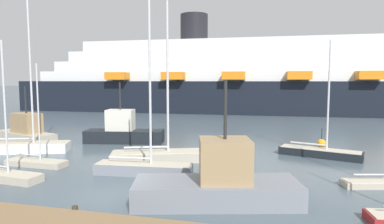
{
  "coord_description": "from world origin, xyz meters",
  "views": [
    {
      "loc": [
        7.73,
        -14.59,
        5.77
      ],
      "look_at": [
        0.0,
        17.19,
        2.65
      ],
      "focal_mm": 30.87,
      "sensor_mm": 36.0,
      "label": 1
    }
  ],
  "objects_px": {
    "sailboat_1": "(382,181)",
    "sailboat_5": "(320,151)",
    "sailboat_2": "(27,145)",
    "fishing_boat_0": "(123,131)",
    "channel_buoy_0": "(36,131)",
    "sailboat_4": "(3,174)",
    "sailboat_7": "(36,161)",
    "fishing_boat_1": "(26,131)",
    "channel_buoy_1": "(321,143)",
    "fishing_boat_3": "(219,182)",
    "sailboat_0": "(144,166)",
    "cruise_ship": "(293,80)",
    "sailboat_6": "(161,154)"
  },
  "relations": [
    {
      "from": "sailboat_7",
      "to": "channel_buoy_1",
      "type": "height_order",
      "value": "sailboat_7"
    },
    {
      "from": "sailboat_1",
      "to": "sailboat_5",
      "type": "distance_m",
      "value": 7.17
    },
    {
      "from": "sailboat_4",
      "to": "sailboat_6",
      "type": "xyz_separation_m",
      "value": [
        7.39,
        6.49,
        0.15
      ]
    },
    {
      "from": "fishing_boat_1",
      "to": "channel_buoy_1",
      "type": "xyz_separation_m",
      "value": [
        26.91,
        3.52,
        -0.6
      ]
    },
    {
      "from": "sailboat_2",
      "to": "sailboat_5",
      "type": "relative_size",
      "value": 1.45
    },
    {
      "from": "sailboat_1",
      "to": "cruise_ship",
      "type": "distance_m",
      "value": 43.47
    },
    {
      "from": "sailboat_1",
      "to": "fishing_boat_0",
      "type": "distance_m",
      "value": 21.25
    },
    {
      "from": "sailboat_1",
      "to": "fishing_boat_3",
      "type": "bearing_deg",
      "value": -165.83
    },
    {
      "from": "cruise_ship",
      "to": "fishing_boat_3",
      "type": "bearing_deg",
      "value": -98.86
    },
    {
      "from": "sailboat_4",
      "to": "fishing_boat_1",
      "type": "relative_size",
      "value": 1.08
    },
    {
      "from": "sailboat_0",
      "to": "channel_buoy_0",
      "type": "height_order",
      "value": "sailboat_0"
    },
    {
      "from": "sailboat_7",
      "to": "cruise_ship",
      "type": "bearing_deg",
      "value": 67.86
    },
    {
      "from": "fishing_boat_1",
      "to": "fishing_boat_3",
      "type": "bearing_deg",
      "value": -9.58
    },
    {
      "from": "channel_buoy_0",
      "to": "cruise_ship",
      "type": "height_order",
      "value": "cruise_ship"
    },
    {
      "from": "sailboat_2",
      "to": "fishing_boat_1",
      "type": "relative_size",
      "value": 1.71
    },
    {
      "from": "channel_buoy_0",
      "to": "channel_buoy_1",
      "type": "height_order",
      "value": "channel_buoy_0"
    },
    {
      "from": "fishing_boat_0",
      "to": "cruise_ship",
      "type": "relative_size",
      "value": 0.07
    },
    {
      "from": "sailboat_5",
      "to": "fishing_boat_0",
      "type": "distance_m",
      "value": 17.21
    },
    {
      "from": "sailboat_1",
      "to": "fishing_boat_3",
      "type": "xyz_separation_m",
      "value": [
        -8.25,
        -4.44,
        0.65
      ]
    },
    {
      "from": "sailboat_4",
      "to": "channel_buoy_0",
      "type": "bearing_deg",
      "value": 128.32
    },
    {
      "from": "sailboat_0",
      "to": "sailboat_1",
      "type": "height_order",
      "value": "sailboat_0"
    },
    {
      "from": "sailboat_2",
      "to": "channel_buoy_1",
      "type": "bearing_deg",
      "value": -1.35
    },
    {
      "from": "sailboat_4",
      "to": "fishing_boat_1",
      "type": "bearing_deg",
      "value": 130.54
    },
    {
      "from": "sailboat_1",
      "to": "channel_buoy_0",
      "type": "xyz_separation_m",
      "value": [
        -30.25,
        10.4,
        0.05
      ]
    },
    {
      "from": "sailboat_6",
      "to": "channel_buoy_0",
      "type": "xyz_separation_m",
      "value": [
        -16.64,
        7.74,
        -0.13
      ]
    },
    {
      "from": "sailboat_2",
      "to": "channel_buoy_0",
      "type": "height_order",
      "value": "sailboat_2"
    },
    {
      "from": "sailboat_4",
      "to": "channel_buoy_1",
      "type": "relative_size",
      "value": 4.78
    },
    {
      "from": "sailboat_4",
      "to": "fishing_boat_3",
      "type": "distance_m",
      "value": 12.78
    },
    {
      "from": "sailboat_7",
      "to": "fishing_boat_1",
      "type": "xyz_separation_m",
      "value": [
        -7.19,
        7.49,
        0.67
      ]
    },
    {
      "from": "sailboat_2",
      "to": "fishing_boat_0",
      "type": "distance_m",
      "value": 8.11
    },
    {
      "from": "fishing_boat_0",
      "to": "sailboat_4",
      "type": "bearing_deg",
      "value": 72.66
    },
    {
      "from": "sailboat_7",
      "to": "fishing_boat_1",
      "type": "height_order",
      "value": "sailboat_7"
    },
    {
      "from": "fishing_boat_0",
      "to": "channel_buoy_0",
      "type": "height_order",
      "value": "fishing_boat_0"
    },
    {
      "from": "sailboat_0",
      "to": "cruise_ship",
      "type": "xyz_separation_m",
      "value": [
        11.29,
        43.89,
        5.3
      ]
    },
    {
      "from": "sailboat_2",
      "to": "fishing_boat_1",
      "type": "bearing_deg",
      "value": 112.53
    },
    {
      "from": "fishing_boat_0",
      "to": "fishing_boat_1",
      "type": "bearing_deg",
      "value": 1.07
    },
    {
      "from": "sailboat_0",
      "to": "fishing_boat_1",
      "type": "relative_size",
      "value": 1.44
    },
    {
      "from": "sailboat_7",
      "to": "fishing_boat_0",
      "type": "relative_size",
      "value": 0.92
    },
    {
      "from": "sailboat_4",
      "to": "sailboat_7",
      "type": "distance_m",
      "value": 3.27
    },
    {
      "from": "sailboat_1",
      "to": "fishing_boat_1",
      "type": "height_order",
      "value": "sailboat_1"
    },
    {
      "from": "sailboat_5",
      "to": "sailboat_0",
      "type": "bearing_deg",
      "value": -128.36
    },
    {
      "from": "sailboat_0",
      "to": "sailboat_2",
      "type": "relative_size",
      "value": 0.84
    },
    {
      "from": "fishing_boat_0",
      "to": "fishing_boat_1",
      "type": "height_order",
      "value": "fishing_boat_0"
    },
    {
      "from": "fishing_boat_3",
      "to": "cruise_ship",
      "type": "xyz_separation_m",
      "value": [
        6.03,
        47.51,
        4.84
      ]
    },
    {
      "from": "sailboat_4",
      "to": "sailboat_7",
      "type": "xyz_separation_m",
      "value": [
        -0.39,
        3.25,
        -0.07
      ]
    },
    {
      "from": "sailboat_1",
      "to": "channel_buoy_0",
      "type": "bearing_deg",
      "value": 146.89
    },
    {
      "from": "fishing_boat_1",
      "to": "cruise_ship",
      "type": "relative_size",
      "value": 0.07
    },
    {
      "from": "sailboat_1",
      "to": "fishing_boat_0",
      "type": "relative_size",
      "value": 1.01
    },
    {
      "from": "channel_buoy_0",
      "to": "channel_buoy_1",
      "type": "relative_size",
      "value": 1.05
    },
    {
      "from": "sailboat_2",
      "to": "sailboat_5",
      "type": "height_order",
      "value": "sailboat_2"
    }
  ]
}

